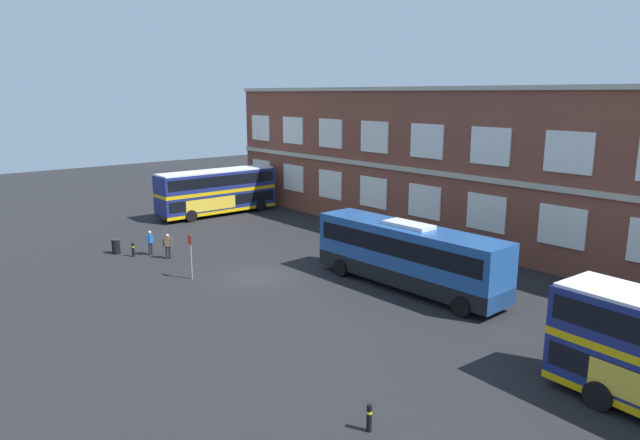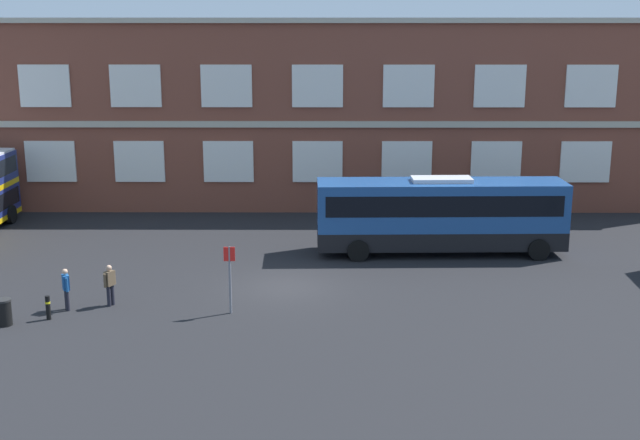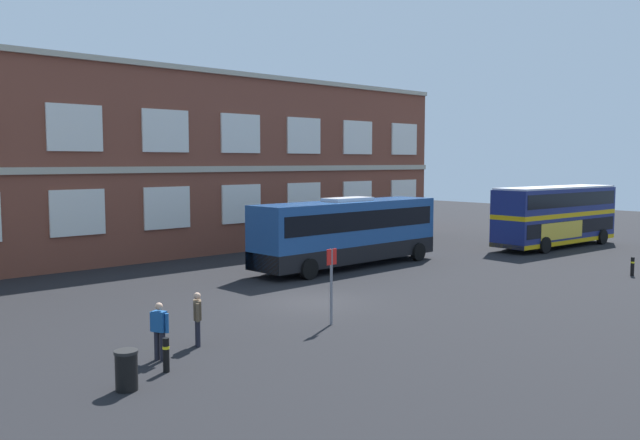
{
  "view_description": "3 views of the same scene",
  "coord_description": "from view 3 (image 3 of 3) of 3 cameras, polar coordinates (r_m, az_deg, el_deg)",
  "views": [
    {
      "loc": [
        27.79,
        -18.42,
        10.82
      ],
      "look_at": [
        3.49,
        2.04,
        3.79
      ],
      "focal_mm": 32.2,
      "sensor_mm": 36.0,
      "label": 1
    },
    {
      "loc": [
        1.61,
        -33.77,
        11.26
      ],
      "look_at": [
        1.42,
        3.69,
        2.07
      ],
      "focal_mm": 46.22,
      "sensor_mm": 36.0,
      "label": 2
    },
    {
      "loc": [
        -17.67,
        -19.73,
        5.76
      ],
      "look_at": [
        1.78,
        1.51,
        3.17
      ],
      "focal_mm": 36.72,
      "sensor_mm": 36.0,
      "label": 3
    }
  ],
  "objects": [
    {
      "name": "touring_coach",
      "position": [
        35.54,
        2.44,
        -1.08
      ],
      "size": [
        12.06,
        3.1,
        3.8
      ],
      "color": "navy",
      "rests_on": "ground"
    },
    {
      "name": "brick_terminal_building",
      "position": [
        42.18,
        -15.94,
        4.61
      ],
      "size": [
        47.12,
        8.19,
        11.3
      ],
      "color": "brown",
      "rests_on": "ground"
    },
    {
      "name": "safety_bollard_east",
      "position": [
        36.56,
        25.57,
        -3.64
      ],
      "size": [
        0.19,
        0.19,
        0.95
      ],
      "color": "black",
      "rests_on": "ground"
    },
    {
      "name": "waiting_passenger",
      "position": [
        20.92,
        -10.63,
        -8.28
      ],
      "size": [
        0.41,
        0.6,
        1.7
      ],
      "color": "black",
      "rests_on": "ground"
    },
    {
      "name": "double_decker_middle",
      "position": [
        46.61,
        19.86,
        0.4
      ],
      "size": [
        11.13,
        3.35,
        4.07
      ],
      "color": "navy",
      "rests_on": "ground"
    },
    {
      "name": "safety_bollard_west",
      "position": [
        18.73,
        -13.27,
        -11.33
      ],
      "size": [
        0.19,
        0.19,
        0.95
      ],
      "color": "black",
      "rests_on": "ground"
    },
    {
      "name": "bus_stand_flag",
      "position": [
        23.06,
        1.0,
        -5.15
      ],
      "size": [
        0.44,
        0.1,
        2.7
      ],
      "color": "slate",
      "rests_on": "ground"
    },
    {
      "name": "second_passenger",
      "position": [
        19.7,
        -13.82,
        -9.19
      ],
      "size": [
        0.39,
        0.62,
        1.7
      ],
      "color": "black",
      "rests_on": "ground"
    },
    {
      "name": "station_litter_bin",
      "position": [
        17.56,
        -16.51,
        -12.43
      ],
      "size": [
        0.6,
        0.6,
        1.03
      ],
      "color": "black",
      "rests_on": "ground"
    },
    {
      "name": "ground_plane",
      "position": [
        28.59,
        -3.33,
        -6.48
      ],
      "size": [
        120.0,
        120.0,
        0.0
      ],
      "primitive_type": "plane",
      "color": "black"
    }
  ]
}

